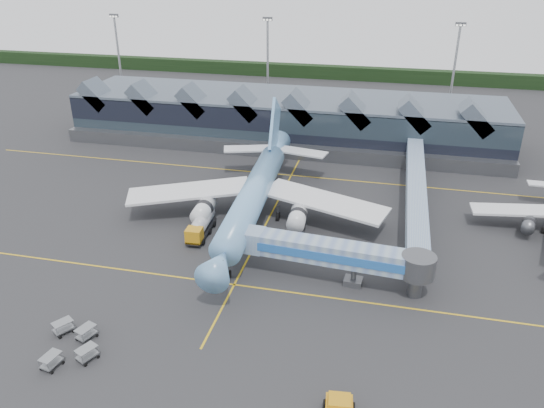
# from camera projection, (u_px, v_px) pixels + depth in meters

# --- Properties ---
(ground) EXTENTS (260.00, 260.00, 0.00)m
(ground) POSITION_uv_depth(u_px,v_px,m) (251.00, 252.00, 72.24)
(ground) COLOR #242427
(ground) RESTS_ON ground
(taxi_stripes) EXTENTS (120.00, 60.00, 0.01)m
(taxi_stripes) POSITION_uv_depth(u_px,v_px,m) (268.00, 219.00, 81.01)
(taxi_stripes) COLOR gold
(taxi_stripes) RESTS_ON ground
(tree_line_far) EXTENTS (260.00, 4.00, 4.00)m
(tree_line_far) POSITION_uv_depth(u_px,v_px,m) (342.00, 73.00, 167.90)
(tree_line_far) COLOR black
(tree_line_far) RESTS_ON ground
(terminal) EXTENTS (90.00, 22.25, 12.52)m
(terminal) POSITION_uv_depth(u_px,v_px,m) (286.00, 118.00, 112.71)
(terminal) COLOR black
(terminal) RESTS_ON ground
(light_masts) EXTENTS (132.40, 42.56, 22.45)m
(light_masts) POSITION_uv_depth(u_px,v_px,m) (415.00, 73.00, 117.63)
(light_masts) COLOR #94969C
(light_masts) RESTS_ON ground
(main_airliner) EXTENTS (40.47, 46.58, 14.96)m
(main_airliner) POSITION_uv_depth(u_px,v_px,m) (255.00, 191.00, 79.69)
(main_airliner) COLOR #6FB1E1
(main_airliner) RESTS_ON ground
(jet_bridge) EXTENTS (23.48, 5.17, 5.53)m
(jet_bridge) POSITION_uv_depth(u_px,v_px,m) (347.00, 256.00, 63.87)
(jet_bridge) COLOR #6C86B5
(jet_bridge) RESTS_ON ground
(fuel_truck) EXTENTS (2.86, 8.80, 2.94)m
(fuel_truck) POSITION_uv_depth(u_px,v_px,m) (202.00, 224.00, 76.13)
(fuel_truck) COLOR black
(fuel_truck) RESTS_ON ground
(baggage_carts) EXTENTS (6.86, 7.27, 1.43)m
(baggage_carts) POSITION_uv_depth(u_px,v_px,m) (72.00, 343.00, 54.40)
(baggage_carts) COLOR gray
(baggage_carts) RESTS_ON ground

